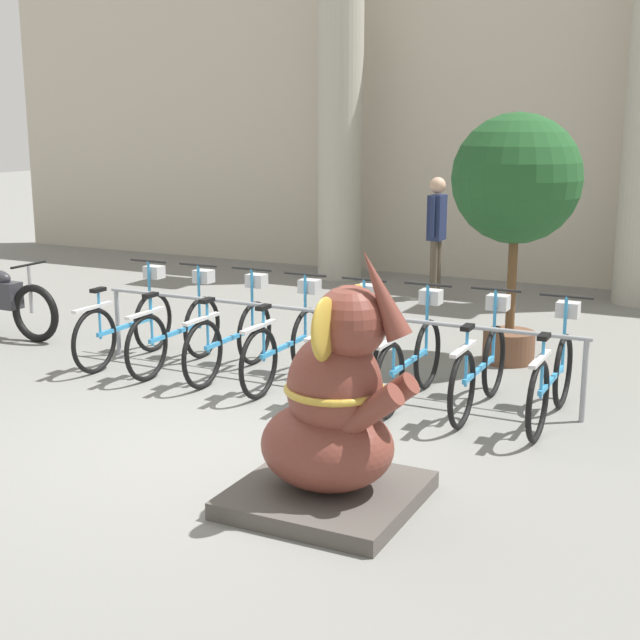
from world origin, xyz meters
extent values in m
plane|color=slate|center=(0.00, 0.00, 0.00)|extent=(60.00, 60.00, 0.00)
cube|color=#BCB29E|center=(0.00, 8.60, 3.00)|extent=(20.00, 0.20, 6.00)
cylinder|color=#ADA899|center=(-2.39, 7.60, 2.50)|extent=(0.74, 0.74, 5.00)
cylinder|color=gray|center=(-2.49, 1.95, 0.38)|extent=(0.05, 0.05, 0.75)
cylinder|color=gray|center=(2.63, 1.95, 0.38)|extent=(0.05, 0.05, 0.75)
cylinder|color=gray|center=(0.07, 1.95, 0.75)|extent=(5.21, 0.04, 0.04)
torus|color=black|center=(-2.24, 2.26, 0.35)|extent=(0.05, 0.69, 0.69)
torus|color=black|center=(-2.24, 1.26, 0.35)|extent=(0.05, 0.69, 0.69)
cube|color=#338CC6|center=(-2.24, 1.76, 0.40)|extent=(0.04, 0.90, 0.04)
cube|color=#BCBCBC|center=(-2.24, 1.26, 0.71)|extent=(0.06, 0.58, 0.03)
cylinder|color=#338CC6|center=(-2.24, 1.36, 0.60)|extent=(0.03, 0.03, 0.51)
cube|color=black|center=(-2.24, 1.36, 0.87)|extent=(0.08, 0.18, 0.04)
cylinder|color=#338CC6|center=(-2.24, 2.22, 0.70)|extent=(0.03, 0.03, 0.71)
cylinder|color=black|center=(-2.24, 2.22, 1.05)|extent=(0.48, 0.03, 0.03)
cube|color=#BCBCBC|center=(-2.24, 2.32, 0.91)|extent=(0.20, 0.16, 0.14)
torus|color=black|center=(-1.58, 2.28, 0.35)|extent=(0.05, 0.69, 0.69)
torus|color=black|center=(-1.58, 1.28, 0.35)|extent=(0.05, 0.69, 0.69)
cube|color=#338CC6|center=(-1.58, 1.78, 0.40)|extent=(0.04, 0.90, 0.04)
cube|color=#BCBCBC|center=(-1.58, 1.28, 0.71)|extent=(0.06, 0.58, 0.03)
cylinder|color=#338CC6|center=(-1.58, 1.38, 0.60)|extent=(0.03, 0.03, 0.51)
cube|color=black|center=(-1.58, 1.38, 0.87)|extent=(0.08, 0.18, 0.04)
cylinder|color=#338CC6|center=(-1.58, 2.24, 0.70)|extent=(0.03, 0.03, 0.71)
cylinder|color=black|center=(-1.58, 2.24, 1.05)|extent=(0.48, 0.03, 0.03)
cube|color=#BCBCBC|center=(-1.58, 2.34, 0.91)|extent=(0.20, 0.16, 0.14)
torus|color=black|center=(-0.92, 2.31, 0.35)|extent=(0.05, 0.69, 0.69)
torus|color=black|center=(-0.92, 1.30, 0.35)|extent=(0.05, 0.69, 0.69)
cube|color=#338CC6|center=(-0.92, 1.81, 0.40)|extent=(0.04, 0.90, 0.04)
cube|color=#BCBCBC|center=(-0.92, 1.30, 0.71)|extent=(0.06, 0.58, 0.03)
cylinder|color=#338CC6|center=(-0.92, 1.40, 0.60)|extent=(0.03, 0.03, 0.51)
cube|color=black|center=(-0.92, 1.40, 0.87)|extent=(0.08, 0.18, 0.04)
cylinder|color=#338CC6|center=(-0.92, 2.27, 0.70)|extent=(0.03, 0.03, 0.71)
cylinder|color=black|center=(-0.92, 2.27, 1.05)|extent=(0.48, 0.03, 0.03)
cube|color=#BCBCBC|center=(-0.92, 2.37, 0.91)|extent=(0.20, 0.16, 0.14)
torus|color=black|center=(-0.26, 2.27, 0.35)|extent=(0.05, 0.69, 0.69)
torus|color=black|center=(-0.26, 1.27, 0.35)|extent=(0.05, 0.69, 0.69)
cube|color=#338CC6|center=(-0.26, 1.77, 0.40)|extent=(0.04, 0.90, 0.04)
cube|color=#BCBCBC|center=(-0.26, 1.27, 0.71)|extent=(0.06, 0.58, 0.03)
cylinder|color=#338CC6|center=(-0.26, 1.37, 0.60)|extent=(0.03, 0.03, 0.51)
cube|color=black|center=(-0.26, 1.37, 0.87)|extent=(0.08, 0.18, 0.04)
cylinder|color=#338CC6|center=(-0.26, 2.23, 0.70)|extent=(0.03, 0.03, 0.71)
cylinder|color=black|center=(-0.26, 2.23, 1.05)|extent=(0.48, 0.03, 0.03)
cube|color=#BCBCBC|center=(-0.26, 2.33, 0.91)|extent=(0.20, 0.16, 0.14)
torus|color=black|center=(0.40, 2.27, 0.35)|extent=(0.05, 0.69, 0.69)
torus|color=black|center=(0.40, 1.27, 0.35)|extent=(0.05, 0.69, 0.69)
cube|color=#338CC6|center=(0.40, 1.77, 0.40)|extent=(0.04, 0.90, 0.04)
cube|color=#BCBCBC|center=(0.40, 1.27, 0.71)|extent=(0.06, 0.58, 0.03)
cylinder|color=#338CC6|center=(0.40, 1.37, 0.60)|extent=(0.03, 0.03, 0.51)
cube|color=black|center=(0.40, 1.37, 0.87)|extent=(0.08, 0.18, 0.04)
cylinder|color=#338CC6|center=(0.40, 2.23, 0.70)|extent=(0.03, 0.03, 0.71)
cylinder|color=black|center=(0.40, 2.23, 1.05)|extent=(0.48, 0.03, 0.03)
cube|color=#BCBCBC|center=(0.40, 2.33, 0.91)|extent=(0.20, 0.16, 0.14)
torus|color=black|center=(1.06, 2.30, 0.35)|extent=(0.05, 0.69, 0.69)
torus|color=black|center=(1.06, 1.29, 0.35)|extent=(0.05, 0.69, 0.69)
cube|color=#338CC6|center=(1.06, 1.80, 0.40)|extent=(0.04, 0.90, 0.04)
cube|color=#BCBCBC|center=(1.06, 1.29, 0.71)|extent=(0.06, 0.58, 0.03)
cylinder|color=#338CC6|center=(1.06, 1.39, 0.60)|extent=(0.03, 0.03, 0.51)
cube|color=black|center=(1.06, 1.39, 0.87)|extent=(0.08, 0.18, 0.04)
cylinder|color=#338CC6|center=(1.06, 2.26, 0.70)|extent=(0.03, 0.03, 0.71)
cylinder|color=black|center=(1.06, 2.26, 1.05)|extent=(0.48, 0.03, 0.03)
cube|color=#BCBCBC|center=(1.06, 2.36, 0.91)|extent=(0.20, 0.16, 0.14)
torus|color=black|center=(1.72, 2.33, 0.35)|extent=(0.05, 0.69, 0.69)
torus|color=black|center=(1.72, 1.32, 0.35)|extent=(0.05, 0.69, 0.69)
cube|color=#338CC6|center=(1.72, 1.83, 0.40)|extent=(0.04, 0.90, 0.04)
cube|color=#BCBCBC|center=(1.72, 1.32, 0.71)|extent=(0.06, 0.58, 0.03)
cylinder|color=#338CC6|center=(1.72, 1.42, 0.60)|extent=(0.03, 0.03, 0.51)
cube|color=black|center=(1.72, 1.42, 0.87)|extent=(0.08, 0.18, 0.04)
cylinder|color=#338CC6|center=(1.72, 2.29, 0.70)|extent=(0.03, 0.03, 0.71)
cylinder|color=black|center=(1.72, 2.29, 1.05)|extent=(0.48, 0.03, 0.03)
cube|color=#BCBCBC|center=(1.72, 2.39, 0.91)|extent=(0.20, 0.16, 0.14)
torus|color=black|center=(2.38, 2.29, 0.35)|extent=(0.05, 0.69, 0.69)
torus|color=black|center=(2.38, 1.28, 0.35)|extent=(0.05, 0.69, 0.69)
cube|color=#338CC6|center=(2.38, 1.79, 0.40)|extent=(0.04, 0.90, 0.04)
cube|color=#BCBCBC|center=(2.38, 1.28, 0.71)|extent=(0.06, 0.58, 0.03)
cylinder|color=#338CC6|center=(2.38, 1.38, 0.60)|extent=(0.03, 0.03, 0.51)
cube|color=black|center=(2.38, 1.38, 0.87)|extent=(0.08, 0.18, 0.04)
cylinder|color=#338CC6|center=(2.38, 2.25, 0.70)|extent=(0.03, 0.03, 0.71)
cylinder|color=black|center=(2.38, 2.25, 1.05)|extent=(0.48, 0.03, 0.03)
cube|color=#BCBCBC|center=(2.38, 2.35, 0.91)|extent=(0.20, 0.16, 0.14)
cube|color=#4C4742|center=(1.36, -0.58, 0.06)|extent=(1.21, 1.21, 0.12)
ellipsoid|color=brown|center=(1.36, -0.58, 0.42)|extent=(0.94, 0.83, 0.61)
ellipsoid|color=brown|center=(1.41, -0.58, 0.84)|extent=(0.66, 0.61, 0.77)
sphere|color=brown|center=(1.52, -0.58, 1.31)|extent=(0.50, 0.50, 0.50)
ellipsoid|color=#B79333|center=(1.46, -0.33, 1.31)|extent=(0.08, 0.35, 0.42)
ellipsoid|color=#B79333|center=(1.46, -0.83, 1.31)|extent=(0.08, 0.35, 0.42)
cone|color=brown|center=(1.74, -0.58, 1.52)|extent=(0.42, 0.18, 0.62)
cylinder|color=brown|center=(1.72, -0.44, 0.76)|extent=(0.49, 0.17, 0.44)
cylinder|color=brown|center=(1.72, -0.72, 0.76)|extent=(0.49, 0.17, 0.44)
torus|color=#B79333|center=(1.41, -0.58, 0.84)|extent=(0.69, 0.69, 0.05)
torus|color=black|center=(-3.76, 2.00, 0.35)|extent=(0.70, 0.09, 0.70)
cylinder|color=#99999E|center=(-3.81, 2.00, 0.63)|extent=(0.04, 0.04, 0.56)
cylinder|color=black|center=(-3.81, 2.00, 0.93)|extent=(0.03, 0.55, 0.03)
cylinder|color=brown|center=(-0.37, 6.71, 0.44)|extent=(0.11, 0.11, 0.87)
cylinder|color=brown|center=(-0.37, 6.54, 0.44)|extent=(0.11, 0.11, 0.87)
cube|color=#1E284C|center=(-0.37, 6.63, 1.20)|extent=(0.20, 0.32, 0.66)
sphere|color=tan|center=(-0.37, 6.63, 1.67)|extent=(0.24, 0.24, 0.24)
cylinder|color=#1E284C|center=(-0.37, 6.83, 1.23)|extent=(0.07, 0.07, 0.59)
cylinder|color=#1E284C|center=(-0.37, 6.43, 1.23)|extent=(0.07, 0.07, 0.59)
cylinder|color=brown|center=(1.53, 3.62, 0.17)|extent=(0.56, 0.56, 0.34)
cylinder|color=brown|center=(1.53, 3.62, 0.90)|extent=(0.10, 0.10, 1.10)
sphere|color=#1E4C23|center=(1.53, 3.62, 2.00)|extent=(1.37, 1.37, 1.37)
camera|label=1|loc=(3.87, -5.76, 2.61)|focal=50.00mm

